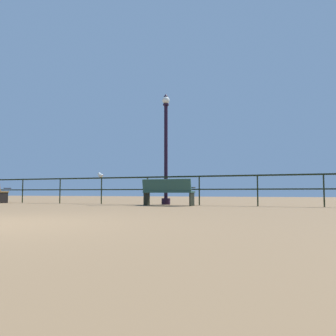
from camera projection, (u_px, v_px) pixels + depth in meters
name	position (u px, v px, depth m)	size (l,w,h in m)	color
pier_railing	(173.00, 184.00, 11.84)	(24.71, 0.05, 0.99)	black
bench_near_left	(168.00, 191.00, 11.10)	(1.66, 0.62, 0.86)	#25473D
lamppost_center	(166.00, 149.00, 12.26)	(0.31, 0.31, 3.97)	black
seagull_on_rail	(100.00, 175.00, 12.93)	(0.38, 0.25, 0.19)	silver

